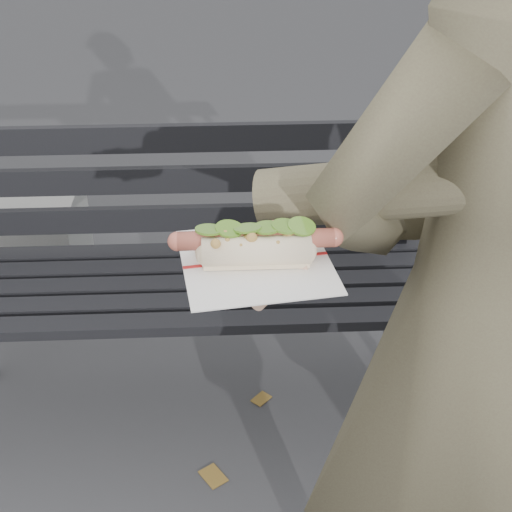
# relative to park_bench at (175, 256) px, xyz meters

# --- Properties ---
(park_bench) EXTENTS (1.50, 0.44, 0.88)m
(park_bench) POSITION_rel_park_bench_xyz_m (0.00, 0.00, 0.00)
(park_bench) COLOR black
(park_bench) RESTS_ON ground
(person) EXTENTS (0.76, 0.62, 1.81)m
(person) POSITION_rel_park_bench_xyz_m (0.57, -0.86, 0.38)
(person) COLOR brown
(person) RESTS_ON ground
(held_hotdog) EXTENTS (0.62, 0.32, 0.20)m
(held_hotdog) POSITION_rel_park_bench_xyz_m (0.37, -0.91, 0.64)
(held_hotdog) COLOR brown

